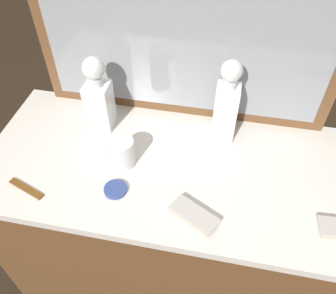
{
  "coord_description": "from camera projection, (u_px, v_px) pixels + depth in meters",
  "views": [
    {
      "loc": [
        0.15,
        -0.73,
        1.73
      ],
      "look_at": [
        0.0,
        0.0,
        0.95
      ],
      "focal_mm": 37.37,
      "sensor_mm": 36.0,
      "label": 1
    }
  ],
  "objects": [
    {
      "name": "dresser",
      "position": [
        168.0,
        233.0,
        1.45
      ],
      "size": [
        1.21,
        0.57,
        0.87
      ],
      "color": "brown",
      "rests_on": "ground_plane"
    },
    {
      "name": "crystal_decanter_right",
      "position": [
        226.0,
        108.0,
        1.14
      ],
      "size": [
        0.08,
        0.08,
        0.3
      ],
      "color": "white",
      "rests_on": "dresser"
    },
    {
      "name": "silver_brush_right",
      "position": [
        194.0,
        216.0,
        0.98
      ],
      "size": [
        0.15,
        0.12,
        0.02
      ],
      "color": "#B7A88C",
      "rests_on": "dresser"
    },
    {
      "name": "ground_plane",
      "position": [
        168.0,
        277.0,
        1.76
      ],
      "size": [
        6.0,
        6.0,
        0.0
      ],
      "primitive_type": "plane",
      "color": "#2D2319"
    },
    {
      "name": "crystal_decanter_far_right",
      "position": [
        99.0,
        100.0,
        1.18
      ],
      "size": [
        0.08,
        0.08,
        0.27
      ],
      "color": "white",
      "rests_on": "dresser"
    },
    {
      "name": "tortoiseshell_comb",
      "position": [
        26.0,
        189.0,
        1.06
      ],
      "size": [
        0.13,
        0.06,
        0.01
      ],
      "color": "brown",
      "rests_on": "dresser"
    },
    {
      "name": "porcelain_dish",
      "position": [
        115.0,
        189.0,
        1.05
      ],
      "size": [
        0.07,
        0.07,
        0.01
      ],
      "color": "#33478C",
      "rests_on": "dresser"
    },
    {
      "name": "dresser_mirror",
      "position": [
        185.0,
        32.0,
        1.08
      ],
      "size": [
        1.0,
        0.03,
        0.64
      ],
      "color": "brown",
      "rests_on": "dresser"
    },
    {
      "name": "crystal_tumbler_right",
      "position": [
        122.0,
        153.0,
        1.1
      ],
      "size": [
        0.08,
        0.08,
        0.1
      ],
      "color": "white",
      "rests_on": "dresser"
    }
  ]
}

